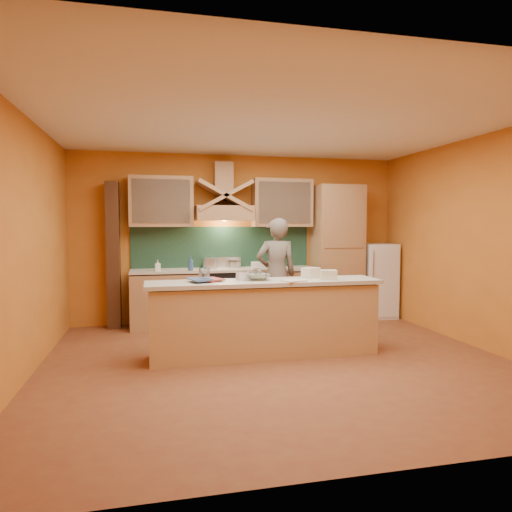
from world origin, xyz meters
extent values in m
cube|color=brown|center=(0.00, 0.00, 0.00)|extent=(5.50, 5.00, 0.01)
cube|color=white|center=(0.00, 0.00, 2.80)|extent=(5.50, 5.00, 0.01)
cube|color=orange|center=(0.00, 2.50, 1.40)|extent=(5.50, 0.02, 2.80)
cube|color=orange|center=(0.00, -2.50, 1.40)|extent=(5.50, 0.02, 2.80)
cube|color=orange|center=(-2.75, 0.00, 1.40)|extent=(0.02, 5.00, 2.80)
cube|color=orange|center=(2.75, 0.00, 1.40)|extent=(0.02, 5.00, 2.80)
cube|color=#AC7A4E|center=(-1.25, 2.20, 0.43)|extent=(1.10, 0.60, 0.86)
cube|color=#AC7A4E|center=(0.65, 2.20, 0.43)|extent=(1.10, 0.60, 0.86)
cube|color=beige|center=(-0.30, 2.20, 0.90)|extent=(3.00, 0.62, 0.04)
cube|color=black|center=(-0.30, 2.20, 0.45)|extent=(0.60, 0.58, 0.90)
cube|color=#183627|center=(-0.30, 2.48, 1.25)|extent=(3.00, 0.03, 0.70)
cube|color=#AC7A4E|center=(-0.30, 2.25, 1.82)|extent=(0.92, 0.50, 0.24)
cube|color=#AC7A4E|center=(-0.30, 2.35, 2.40)|extent=(0.30, 0.30, 0.50)
cube|color=#AC7A4E|center=(-1.30, 2.33, 2.00)|extent=(1.00, 0.35, 0.80)
cube|color=#AC7A4E|center=(0.70, 2.33, 2.00)|extent=(1.00, 0.35, 0.80)
cube|color=#AC7A4E|center=(1.65, 2.20, 1.15)|extent=(0.80, 0.60, 2.30)
cube|color=white|center=(2.40, 2.20, 0.65)|extent=(0.58, 0.60, 1.30)
cube|color=#472816|center=(-2.05, 2.35, 1.15)|extent=(0.20, 0.30, 2.30)
cube|color=tan|center=(-0.10, 0.30, 0.44)|extent=(2.80, 0.55, 0.88)
cube|color=beige|center=(-0.10, 0.30, 0.92)|extent=(2.90, 0.62, 0.05)
imported|color=#70665B|center=(0.42, 1.64, 0.87)|extent=(0.64, 0.43, 1.73)
cylinder|color=silver|center=(-0.53, 2.24, 0.99)|extent=(0.24, 0.24, 0.17)
cylinder|color=silver|center=(-0.13, 2.30, 0.96)|extent=(0.21, 0.21, 0.13)
imported|color=white|center=(-1.37, 2.06, 1.01)|extent=(0.09, 0.09, 0.17)
imported|color=#2E5180|center=(-0.87, 1.97, 1.04)|extent=(0.11, 0.11, 0.23)
imported|color=silver|center=(0.63, 2.33, 0.96)|extent=(0.33, 0.33, 0.08)
cube|color=white|center=(0.29, 2.18, 0.97)|extent=(0.29, 0.23, 0.10)
imported|color=#B74841|center=(-0.87, 0.35, 0.96)|extent=(0.35, 0.39, 0.03)
imported|color=#446095|center=(-1.02, 0.27, 0.98)|extent=(0.31, 0.37, 0.02)
cylinder|color=white|center=(-0.85, 0.26, 1.03)|extent=(0.16, 0.16, 0.17)
cylinder|color=silver|center=(-0.18, 0.34, 1.02)|extent=(0.15, 0.15, 0.14)
cube|color=silver|center=(-0.36, 0.37, 1.00)|extent=(0.15, 0.15, 0.11)
imported|color=white|center=(-0.17, 0.36, 0.98)|extent=(0.34, 0.34, 0.08)
cube|color=beige|center=(0.22, 0.10, 0.95)|extent=(0.31, 0.27, 0.02)
cube|color=beige|center=(0.55, 0.45, 1.01)|extent=(0.26, 0.24, 0.13)
cube|color=beige|center=(0.69, 0.19, 1.01)|extent=(0.23, 0.20, 0.12)
camera|label=1|loc=(-1.44, -5.14, 1.63)|focal=32.00mm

